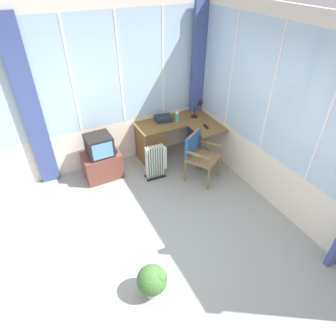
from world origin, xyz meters
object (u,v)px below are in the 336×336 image
(tv_on_stand, at_px, (102,159))
(desk, at_px, (155,141))
(desk_lamp, at_px, (200,106))
(spray_bottle, at_px, (177,116))
(space_heater, at_px, (156,162))
(wooden_armchair, at_px, (198,151))
(tv_remote, at_px, (206,126))
(potted_plant, at_px, (153,280))
(paper_tray, at_px, (163,118))

(tv_on_stand, bearing_deg, desk, 3.35)
(desk_lamp, distance_m, spray_bottle, 0.47)
(desk_lamp, bearing_deg, desk, 175.74)
(desk_lamp, relative_size, tv_on_stand, 0.42)
(tv_on_stand, height_order, space_heater, tv_on_stand)
(desk, height_order, wooden_armchair, wooden_armchair)
(desk_lamp, relative_size, wooden_armchair, 0.41)
(tv_remote, xyz_separation_m, spray_bottle, (-0.35, 0.45, 0.09))
(desk, distance_m, wooden_armchair, 0.93)
(desk, xyz_separation_m, tv_remote, (0.80, -0.46, 0.34))
(wooden_armchair, bearing_deg, potted_plant, -133.82)
(desk, relative_size, tv_remote, 9.53)
(wooden_armchair, bearing_deg, spray_bottle, 87.50)
(paper_tray, relative_size, tv_on_stand, 0.36)
(tv_remote, bearing_deg, wooden_armchair, -127.34)
(desk_lamp, height_order, paper_tray, desk_lamp)
(potted_plant, bearing_deg, desk_lamp, 49.22)
(spray_bottle, xyz_separation_m, space_heater, (-0.67, -0.49, -0.52))
(space_heater, xyz_separation_m, potted_plant, (-1.00, -2.02, -0.08))
(wooden_armchair, bearing_deg, tv_remote, 43.20)
(desk_lamp, xyz_separation_m, tv_on_stand, (-1.97, 0.00, -0.59))
(wooden_armchair, relative_size, tv_on_stand, 1.02)
(desk, distance_m, potted_plant, 2.81)
(desk_lamp, relative_size, paper_tray, 1.17)
(spray_bottle, distance_m, space_heater, 0.98)
(spray_bottle, bearing_deg, desk_lamp, -7.21)
(tv_on_stand, bearing_deg, tv_remote, -11.86)
(desk_lamp, distance_m, potted_plant, 3.32)
(space_heater, bearing_deg, tv_on_stand, 152.65)
(tv_on_stand, xyz_separation_m, potted_plant, (-0.15, -2.46, -0.12))
(desk_lamp, xyz_separation_m, paper_tray, (-0.67, 0.18, -0.18))
(tv_remote, xyz_separation_m, potted_plant, (-2.02, -2.07, -0.50))
(space_heater, bearing_deg, desk, 66.17)
(spray_bottle, distance_m, wooden_armchair, 0.86)
(desk, bearing_deg, space_heater, -113.83)
(desk_lamp, relative_size, spray_bottle, 1.63)
(desk, xyz_separation_m, paper_tray, (0.23, 0.12, 0.37))
(desk, relative_size, paper_tray, 4.77)
(paper_tray, bearing_deg, potted_plant, -118.74)
(spray_bottle, bearing_deg, tv_on_stand, -178.03)
(potted_plant, bearing_deg, wooden_armchair, 46.18)
(desk, relative_size, potted_plant, 3.31)
(paper_tray, height_order, potted_plant, paper_tray)
(paper_tray, bearing_deg, tv_on_stand, -172.12)
(paper_tray, distance_m, wooden_armchair, 0.98)
(wooden_armchair, height_order, potted_plant, wooden_armchair)
(desk_lamp, xyz_separation_m, tv_remote, (-0.10, -0.39, -0.22))
(desk, height_order, space_heater, desk)
(desk_lamp, relative_size, potted_plant, 0.82)
(tv_remote, bearing_deg, space_heater, -168.00)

